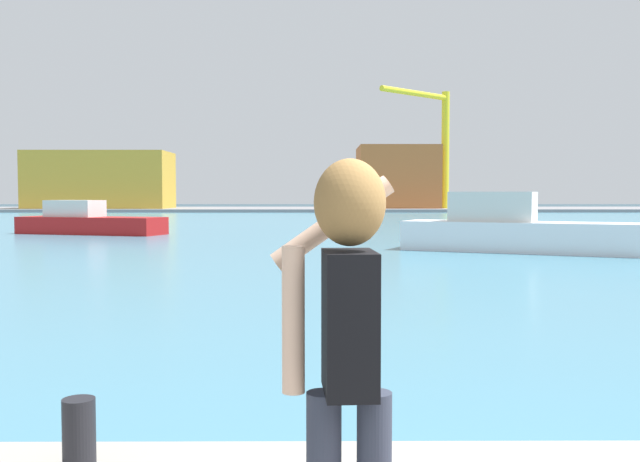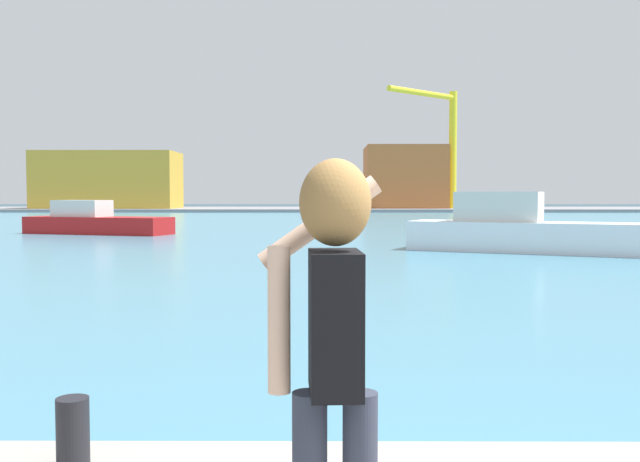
{
  "view_description": "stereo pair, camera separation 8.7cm",
  "coord_description": "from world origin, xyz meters",
  "px_view_note": "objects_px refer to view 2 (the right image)",
  "views": [
    {
      "loc": [
        -1.31,
        -2.49,
        2.14
      ],
      "look_at": [
        -1.26,
        5.29,
        1.74
      ],
      "focal_mm": 39.53,
      "sensor_mm": 36.0,
      "label": 1
    },
    {
      "loc": [
        -1.22,
        -2.49,
        2.14
      ],
      "look_at": [
        -1.26,
        5.29,
        1.74
      ],
      "focal_mm": 39.53,
      "sensor_mm": 36.0,
      "label": 2
    }
  ],
  "objects_px": {
    "person_photographer": "(332,331)",
    "warehouse_left": "(109,180)",
    "boat_moored": "(95,222)",
    "boat_moored_2": "(522,231)",
    "port_crane": "(444,134)",
    "harbor_bollard": "(73,433)",
    "warehouse_right": "(404,177)"
  },
  "relations": [
    {
      "from": "harbor_bollard",
      "to": "warehouse_right",
      "type": "bearing_deg",
      "value": 82.3
    },
    {
      "from": "person_photographer",
      "to": "harbor_bollard",
      "type": "relative_size",
      "value": 4.19
    },
    {
      "from": "harbor_bollard",
      "to": "warehouse_left",
      "type": "relative_size",
      "value": 0.02
    },
    {
      "from": "boat_moored",
      "to": "boat_moored_2",
      "type": "xyz_separation_m",
      "value": [
        19.87,
        -11.97,
        0.14
      ]
    },
    {
      "from": "person_photographer",
      "to": "harbor_bollard",
      "type": "height_order",
      "value": "person_photographer"
    },
    {
      "from": "person_photographer",
      "to": "boat_moored",
      "type": "height_order",
      "value": "person_photographer"
    },
    {
      "from": "person_photographer",
      "to": "warehouse_left",
      "type": "height_order",
      "value": "warehouse_left"
    },
    {
      "from": "person_photographer",
      "to": "boat_moored_2",
      "type": "xyz_separation_m",
      "value": [
        7.37,
        23.48,
        -0.8
      ]
    },
    {
      "from": "warehouse_left",
      "to": "port_crane",
      "type": "bearing_deg",
      "value": -2.21
    },
    {
      "from": "harbor_bollard",
      "to": "port_crane",
      "type": "relative_size",
      "value": 0.03
    },
    {
      "from": "warehouse_right",
      "to": "harbor_bollard",
      "type": "bearing_deg",
      "value": -97.7
    },
    {
      "from": "boat_moored_2",
      "to": "port_crane",
      "type": "height_order",
      "value": "port_crane"
    },
    {
      "from": "warehouse_left",
      "to": "harbor_bollard",
      "type": "bearing_deg",
      "value": -73.12
    },
    {
      "from": "warehouse_right",
      "to": "person_photographer",
      "type": "bearing_deg",
      "value": -96.67
    },
    {
      "from": "boat_moored",
      "to": "boat_moored_2",
      "type": "bearing_deg",
      "value": -13.16
    },
    {
      "from": "warehouse_left",
      "to": "boat_moored_2",
      "type": "bearing_deg",
      "value": -61.62
    },
    {
      "from": "warehouse_right",
      "to": "boat_moored",
      "type": "bearing_deg",
      "value": -112.36
    },
    {
      "from": "boat_moored_2",
      "to": "harbor_bollard",
      "type": "bearing_deg",
      "value": -86.96
    },
    {
      "from": "harbor_bollard",
      "to": "boat_moored_2",
      "type": "distance_m",
      "value": 23.89
    },
    {
      "from": "person_photographer",
      "to": "warehouse_right",
      "type": "height_order",
      "value": "warehouse_right"
    },
    {
      "from": "person_photographer",
      "to": "warehouse_left",
      "type": "relative_size",
      "value": 0.1
    },
    {
      "from": "boat_moored",
      "to": "harbor_bollard",
      "type": "bearing_deg",
      "value": -54.25
    },
    {
      "from": "boat_moored",
      "to": "boat_moored_2",
      "type": "height_order",
      "value": "boat_moored_2"
    },
    {
      "from": "warehouse_left",
      "to": "port_crane",
      "type": "xyz_separation_m",
      "value": [
        43.57,
        -1.68,
        5.79
      ]
    },
    {
      "from": "person_photographer",
      "to": "harbor_bollard",
      "type": "bearing_deg",
      "value": 46.0
    },
    {
      "from": "person_photographer",
      "to": "port_crane",
      "type": "height_order",
      "value": "port_crane"
    },
    {
      "from": "harbor_bollard",
      "to": "warehouse_right",
      "type": "relative_size",
      "value": 0.04
    },
    {
      "from": "person_photographer",
      "to": "harbor_bollard",
      "type": "distance_m",
      "value": 2.16
    },
    {
      "from": "boat_moored",
      "to": "boat_moored_2",
      "type": "distance_m",
      "value": 23.19
    },
    {
      "from": "person_photographer",
      "to": "warehouse_left",
      "type": "xyz_separation_m",
      "value": [
        -28.2,
        89.3,
        2.45
      ]
    },
    {
      "from": "warehouse_left",
      "to": "port_crane",
      "type": "distance_m",
      "value": 43.99
    },
    {
      "from": "boat_moored_2",
      "to": "port_crane",
      "type": "relative_size",
      "value": 0.59
    }
  ]
}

